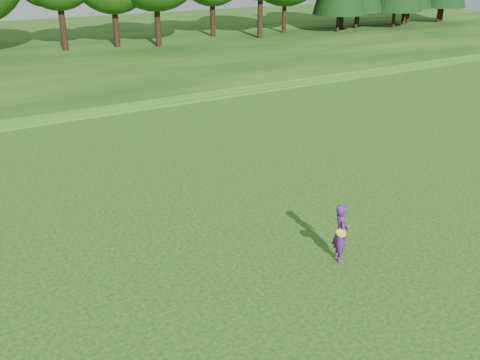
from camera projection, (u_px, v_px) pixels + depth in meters
ground at (302, 292)px, 14.25m from camera, size 140.00×140.00×0.00m
berm at (34, 67)px, 40.95m from camera, size 130.00×30.00×0.60m
walking_path at (86, 114)px, 30.02m from camera, size 130.00×1.60×0.04m
woman at (341, 232)px, 15.46m from camera, size 0.76×0.86×1.79m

